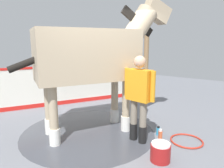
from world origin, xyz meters
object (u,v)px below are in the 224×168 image
Objects in this scene: wash_bucket at (160,152)px; bottle_spray at (160,135)px; bottle_shampoo at (158,131)px; horse at (93,56)px; hose_coil at (187,141)px; handler at (139,94)px.

wash_bucket is 1.40× the size of bottle_spray.
bottle_shampoo is 0.81× the size of bottle_spray.
horse is 13.35× the size of bottle_spray.
wash_bucket is at bearing -9.70° from hose_coil.
wash_bucket is 0.52× the size of hose_coil.
handler reaches higher than hose_coil.
handler reaches higher than bottle_spray.
hose_coil is (-0.04, 0.56, -0.07)m from bottle_shampoo.
bottle_shampoo is (-0.47, 0.21, -0.84)m from handler.
horse is at bearing -99.56° from wash_bucket.
wash_bucket is at bearing -70.41° from horse.
hose_coil is (-0.50, 0.77, -0.91)m from handler.
handler is at bearing -57.06° from hose_coil.
bottle_shampoo is (-0.60, 1.19, -1.50)m from horse.
wash_bucket reaches higher than hose_coil.
horse reaches higher than bottle_shampoo.
hose_coil is at bearing 130.14° from handler.
horse is at bearing -70.12° from hose_coil.
horse is 2.43m from hose_coil.
handler is 0.99m from bottle_shampoo.
horse reaches higher than bottle_spray.
wash_bucket is at bearing 22.80° from bottle_spray.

